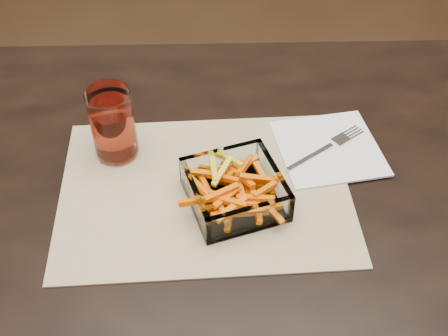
% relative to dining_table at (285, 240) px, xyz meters
% --- Properties ---
extents(dining_table, '(1.60, 0.90, 0.75)m').
position_rel_dining_table_xyz_m(dining_table, '(0.00, 0.00, 0.00)').
color(dining_table, black).
rests_on(dining_table, ground).
extents(placemat, '(0.46, 0.35, 0.00)m').
position_rel_dining_table_xyz_m(placemat, '(-0.13, 0.03, 0.09)').
color(placemat, tan).
rests_on(placemat, dining_table).
extents(glass_bowl, '(0.17, 0.17, 0.05)m').
position_rel_dining_table_xyz_m(glass_bowl, '(-0.08, 0.01, 0.11)').
color(glass_bowl, white).
rests_on(glass_bowl, placemat).
extents(tumbler, '(0.07, 0.07, 0.12)m').
position_rel_dining_table_xyz_m(tumbler, '(-0.27, 0.12, 0.15)').
color(tumbler, white).
rests_on(tumbler, placemat).
extents(napkin, '(0.19, 0.19, 0.00)m').
position_rel_dining_table_xyz_m(napkin, '(0.08, 0.12, 0.09)').
color(napkin, white).
rests_on(napkin, placemat).
extents(fork, '(0.14, 0.11, 0.00)m').
position_rel_dining_table_xyz_m(fork, '(0.08, 0.12, 0.10)').
color(fork, silver).
rests_on(fork, napkin).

